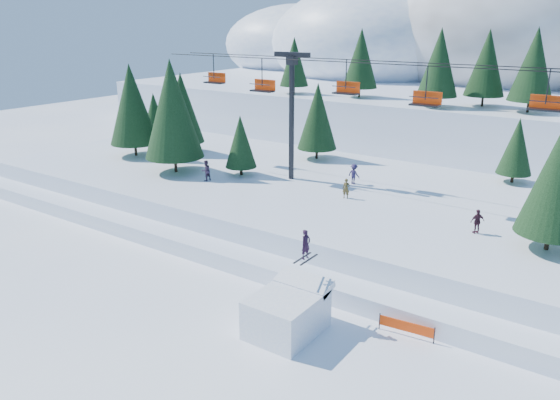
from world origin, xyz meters
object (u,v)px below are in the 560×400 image
Objects in this scene: banner_near at (406,327)px; chairlift at (413,108)px; banner_far at (480,339)px; jump_kicker at (288,311)px.

chairlift is at bearing 112.82° from banner_near.
jump_kicker is at bearing -155.22° from banner_far.
chairlift reaches higher than banner_near.
banner_near is at bearing 30.21° from jump_kicker.
jump_kicker is 9.42m from banner_far.
banner_near is at bearing -164.46° from banner_far.
banner_far is at bearing -54.20° from chairlift.
chairlift reaches higher than jump_kicker.
banner_near is 3.51m from banner_far.
jump_kicker is at bearing -149.79° from banner_near.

